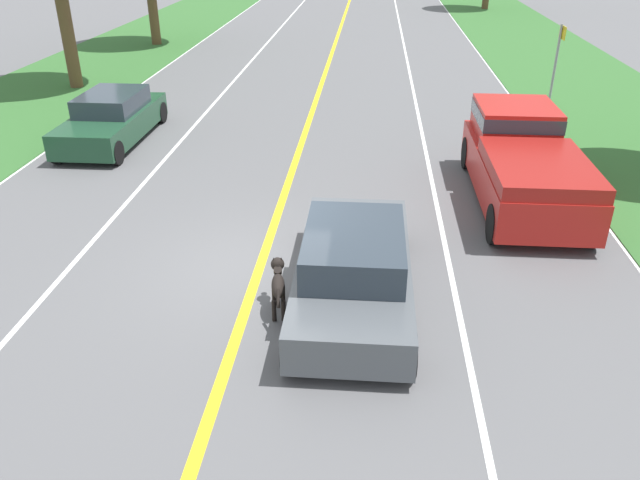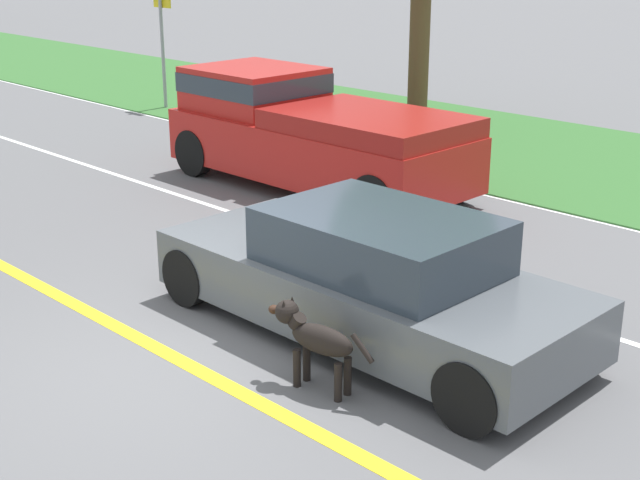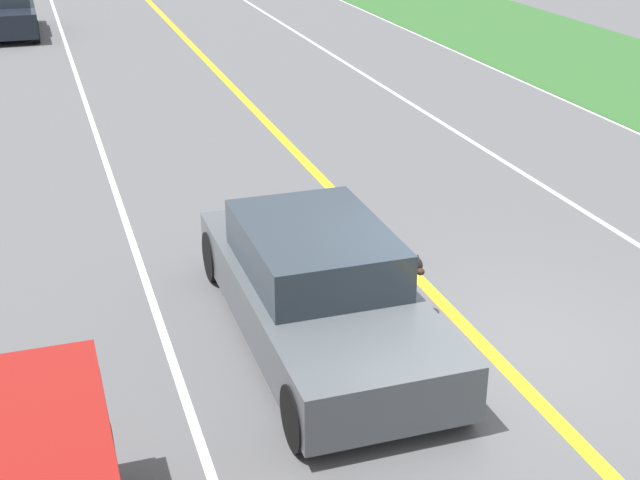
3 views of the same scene
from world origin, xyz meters
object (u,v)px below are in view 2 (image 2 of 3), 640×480
Objects in this scene: ego_car at (369,278)px; dog at (314,337)px; pickup_truck at (307,130)px; street_sign at (162,34)px.

dog is (-1.21, -0.41, -0.12)m from ego_car.
ego_car is at bearing -128.11° from pickup_truck.
dog is 0.22× the size of pickup_truck.
dog is at bearing -133.80° from pickup_truck.
dog is 7.00m from pickup_truck.
dog is 0.42× the size of street_sign.
ego_car is 0.89× the size of pickup_truck.
street_sign is at bearing 51.03° from dog.
ego_car is 1.69× the size of street_sign.
dog is 14.40m from street_sign.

